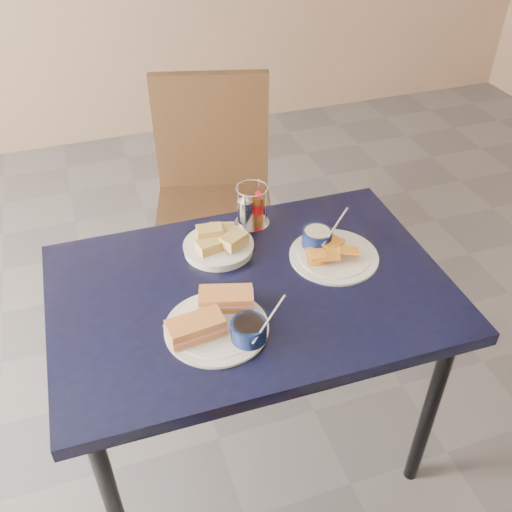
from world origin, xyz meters
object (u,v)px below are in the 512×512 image
object	(u,v)px
dining_table	(251,306)
sandwich_plate	(220,321)
chair_far	(208,183)
condiment_caddy	(250,209)
bread_basket	(219,244)
plantain_plate	(327,248)

from	to	relation	value
dining_table	sandwich_plate	distance (m)	0.20
chair_far	sandwich_plate	world-z (taller)	chair_far
chair_far	condiment_caddy	size ratio (longest dim) A/B	7.26
bread_basket	condiment_caddy	world-z (taller)	condiment_caddy
bread_basket	dining_table	bearing A→B (deg)	-78.49
sandwich_plate	condiment_caddy	size ratio (longest dim) A/B	2.19
dining_table	condiment_caddy	bearing A→B (deg)	71.60
sandwich_plate	plantain_plate	bearing A→B (deg)	26.72
dining_table	chair_far	distance (m)	0.88
dining_table	plantain_plate	world-z (taller)	plantain_plate
chair_far	sandwich_plate	distance (m)	1.03
plantain_plate	bread_basket	distance (m)	0.32
sandwich_plate	condiment_caddy	bearing A→B (deg)	62.25
chair_far	bread_basket	world-z (taller)	chair_far
sandwich_plate	plantain_plate	world-z (taller)	same
chair_far	plantain_plate	bearing A→B (deg)	-78.47
dining_table	plantain_plate	size ratio (longest dim) A/B	4.22
bread_basket	condiment_caddy	size ratio (longest dim) A/B	1.52
dining_table	condiment_caddy	world-z (taller)	condiment_caddy
dining_table	condiment_caddy	size ratio (longest dim) A/B	8.13
dining_table	condiment_caddy	xyz separation A→B (m)	(0.09, 0.29, 0.13)
sandwich_plate	condiment_caddy	world-z (taller)	condiment_caddy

